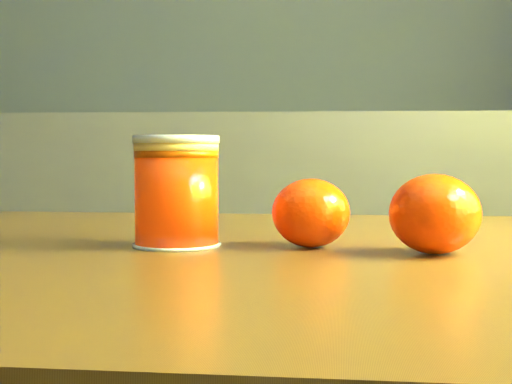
{
  "coord_description": "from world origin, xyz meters",
  "views": [
    {
      "loc": [
        0.85,
        -0.34,
        0.81
      ],
      "look_at": [
        0.81,
        0.26,
        0.78
      ],
      "focal_mm": 50.0,
      "sensor_mm": 36.0,
      "label": 1
    }
  ],
  "objects": [
    {
      "name": "orange_front",
      "position": [
        0.85,
        0.26,
        0.76
      ],
      "size": [
        0.08,
        0.08,
        0.06
      ],
      "primitive_type": "ellipsoid",
      "rotation": [
        0.0,
        0.0,
        -0.32
      ],
      "color": "#FF3C05",
      "rests_on": "table"
    },
    {
      "name": "orange_back",
      "position": [
        0.95,
        0.22,
        0.76
      ],
      "size": [
        0.09,
        0.09,
        0.06
      ],
      "primitive_type": "ellipsoid",
      "rotation": [
        0.0,
        0.0,
        -0.37
      ],
      "color": "#FF3C05",
      "rests_on": "table"
    },
    {
      "name": "table",
      "position": [
        0.89,
        0.24,
        0.64
      ],
      "size": [
        1.01,
        0.73,
        0.73
      ],
      "rotation": [
        0.0,
        0.0,
        -0.05
      ],
      "color": "brown",
      "rests_on": "ground"
    },
    {
      "name": "juice_glass",
      "position": [
        0.74,
        0.25,
        0.78
      ],
      "size": [
        0.07,
        0.07,
        0.09
      ],
      "rotation": [
        0.0,
        0.0,
        -0.13
      ],
      "color": "#F43504",
      "rests_on": "table"
    }
  ]
}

